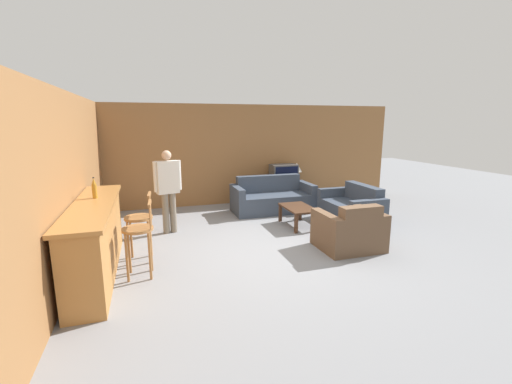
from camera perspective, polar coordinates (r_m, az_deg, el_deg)
ground_plane at (r=6.05m, az=3.97°, el=-9.29°), size 24.00×24.00×0.00m
wall_back at (r=9.09m, az=-4.20°, el=6.21°), size 9.40×0.08×2.60m
wall_left at (r=6.68m, az=-27.01°, el=2.99°), size 0.08×8.56×2.60m
bar_counter at (r=5.43m, az=-25.07°, el=-6.99°), size 0.55×2.79×1.04m
bar_chair_near at (r=5.06m, az=-18.91°, el=-6.77°), size 0.45×0.45×1.08m
bar_chair_mid at (r=5.64m, az=-18.81°, el=-4.90°), size 0.46×0.46×1.08m
couch_far at (r=8.38m, az=2.72°, el=-1.15°), size 1.95×0.91×0.85m
armchair_near at (r=6.12m, az=15.36°, el=-6.41°), size 1.03×0.87×0.83m
loveseat_right at (r=7.73m, az=15.69°, el=-2.69°), size 0.84×1.47×0.81m
coffee_table at (r=7.21m, az=7.08°, el=-2.98°), size 0.56×0.93×0.41m
tv_unit at (r=9.32m, az=4.56°, el=-0.11°), size 1.09×0.47×0.53m
tv at (r=9.22m, az=4.62°, el=3.04°), size 0.70×0.44×0.51m
bottle at (r=5.58m, az=-25.34°, el=0.52°), size 0.07×0.07×0.32m
table_lamp at (r=9.35m, az=6.79°, el=4.03°), size 0.29×0.29×0.54m
person_by_window at (r=6.82m, az=-14.45°, el=0.83°), size 0.53×0.26×1.63m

